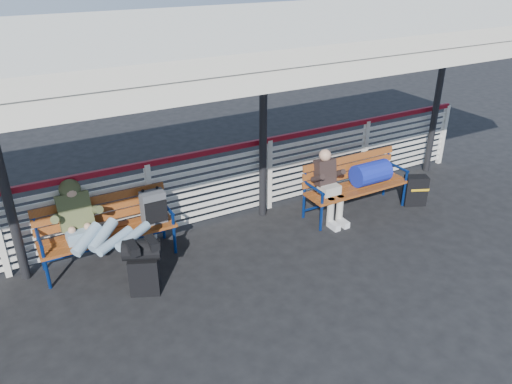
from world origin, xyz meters
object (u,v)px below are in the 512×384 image
bench_left (121,219)px  bench_right (363,176)px  luggage_stack (143,265)px  traveler_man (99,230)px  companion_person (329,185)px  suitcase_side (415,190)px

bench_left → bench_right: (3.81, -0.52, 0.01)m
luggage_stack → traveler_man: 0.76m
bench_left → companion_person: size_ratio=1.57×
bench_right → traveler_man: size_ratio=1.19×
companion_person → bench_right: bearing=0.2°
bench_right → companion_person: companion_person is taller
bench_left → companion_person: (3.13, -0.52, 0.00)m
bench_left → bench_right: 3.85m
companion_person → suitcase_side: bearing=-10.5°
suitcase_side → bench_right: bearing=-173.5°
traveler_man → companion_person: bearing=-3.1°
luggage_stack → bench_right: size_ratio=0.42×
bench_left → companion_person: bearing=-9.5°
suitcase_side → bench_left: bearing=-165.2°
traveler_man → companion_person: size_ratio=1.32×
bench_right → companion_person: 0.69m
bench_left → suitcase_side: size_ratio=3.51×
bench_right → traveler_man: bearing=177.4°
traveler_man → suitcase_side: (5.08, -0.49, -0.43)m
luggage_stack → traveler_man: size_ratio=0.50×
luggage_stack → suitcase_side: (4.73, 0.13, -0.15)m
bench_left → traveler_man: size_ratio=1.19×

